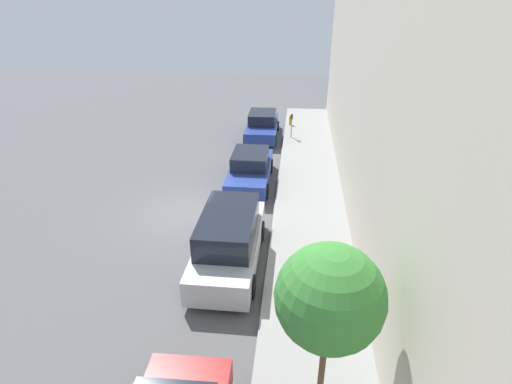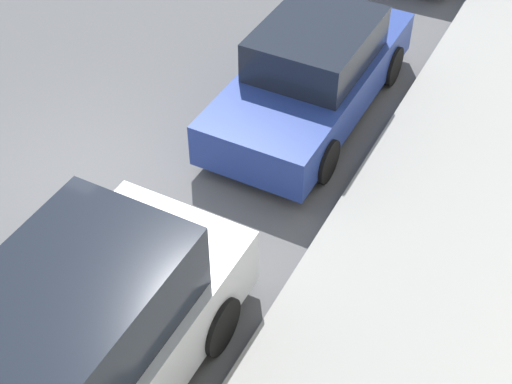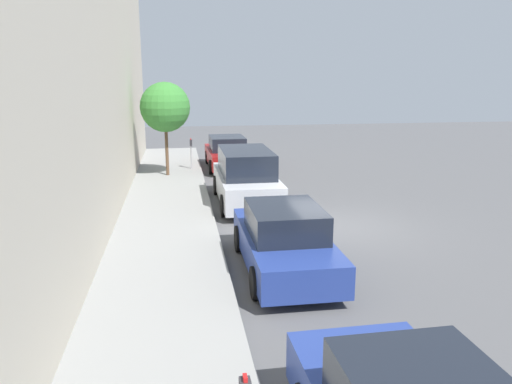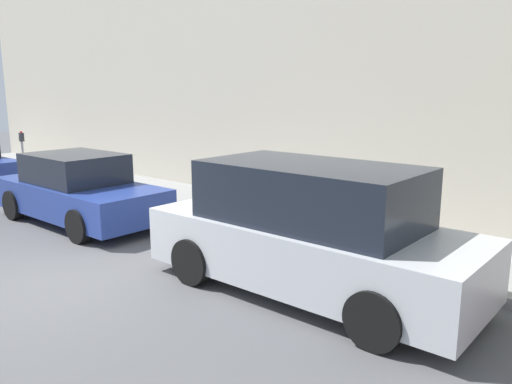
% 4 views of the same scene
% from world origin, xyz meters
% --- Properties ---
extents(ground_plane, '(60.00, 60.00, 0.00)m').
position_xyz_m(ground_plane, '(0.00, 0.00, 0.00)').
color(ground_plane, '#515154').
extents(sidewalk, '(2.90, 32.00, 0.15)m').
position_xyz_m(sidewalk, '(4.95, 0.00, 0.07)').
color(sidewalk, gray).
rests_on(sidewalk, ground_plane).
extents(parked_sedan_nearest, '(1.92, 4.53, 1.54)m').
position_xyz_m(parked_sedan_nearest, '(2.23, -9.91, 0.72)').
color(parked_sedan_nearest, maroon).
rests_on(parked_sedan_nearest, ground_plane).
extents(parked_minivan_second, '(2.02, 4.90, 1.90)m').
position_xyz_m(parked_minivan_second, '(2.24, -3.09, 0.92)').
color(parked_minivan_second, '#B7BABF').
rests_on(parked_minivan_second, ground_plane).
extents(parked_sedan_third, '(1.92, 4.50, 1.54)m').
position_xyz_m(parked_sedan_third, '(2.20, 3.08, 0.72)').
color(parked_sedan_third, navy).
rests_on(parked_sedan_third, ground_plane).
extents(parking_meter_near, '(0.11, 0.15, 1.40)m').
position_xyz_m(parking_meter_near, '(3.95, -9.25, 1.01)').
color(parking_meter_near, '#ADADB2').
rests_on(parking_meter_near, sidewalk).
extents(street_tree, '(2.10, 2.10, 3.96)m').
position_xyz_m(street_tree, '(5.02, -7.93, 3.05)').
color(street_tree, brown).
rests_on(street_tree, sidewalk).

